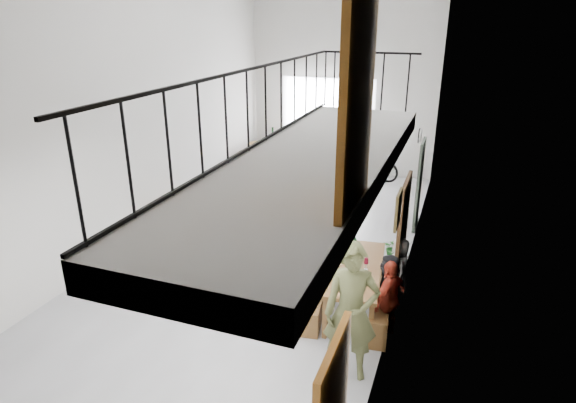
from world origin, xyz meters
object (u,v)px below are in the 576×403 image
at_px(serving_counter, 296,154).
at_px(host_standing, 351,312).
at_px(oak_barrel, 259,160).
at_px(bicycle_near, 370,163).
at_px(bench_inner, 317,295).
at_px(tasting_table, 356,272).
at_px(side_bench, 164,222).

relative_size(serving_counter, host_standing, 0.97).
distance_m(oak_barrel, bicycle_near, 3.25).
xyz_separation_m(host_standing, bicycle_near, (-1.36, 8.35, -0.49)).
bearing_deg(bench_inner, tasting_table, 0.52).
distance_m(side_bench, bicycle_near, 6.39).
distance_m(side_bench, host_standing, 5.81).
height_order(tasting_table, oak_barrel, oak_barrel).
bearing_deg(bicycle_near, tasting_table, -155.01).
distance_m(bench_inner, serving_counter, 7.57).
relative_size(oak_barrel, host_standing, 0.53).
height_order(side_bench, oak_barrel, oak_barrel).
relative_size(side_bench, host_standing, 0.91).
distance_m(tasting_table, bicycle_near, 6.94).
bearing_deg(bicycle_near, oak_barrel, 123.05).
relative_size(tasting_table, serving_counter, 1.08).
xyz_separation_m(tasting_table, host_standing, (0.27, -1.50, 0.26)).
bearing_deg(oak_barrel, serving_counter, 53.20).
bearing_deg(side_bench, serving_counter, 77.40).
bearing_deg(tasting_table, serving_counter, 110.26).
bearing_deg(bicycle_near, bench_inner, -160.03).
relative_size(tasting_table, oak_barrel, 2.00).
bearing_deg(host_standing, tasting_table, 85.92).
height_order(oak_barrel, bicycle_near, oak_barrel).
relative_size(tasting_table, side_bench, 1.15).
xyz_separation_m(serving_counter, host_standing, (3.69, -8.43, 0.47)).
distance_m(tasting_table, side_bench, 4.90).
bearing_deg(tasting_table, oak_barrel, 119.50).
bearing_deg(side_bench, oak_barrel, 84.41).
height_order(host_standing, bicycle_near, host_standing).
bearing_deg(host_standing, side_bench, 134.11).
relative_size(side_bench, serving_counter, 0.94).
xyz_separation_m(tasting_table, oak_barrel, (-4.21, 5.88, -0.20)).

